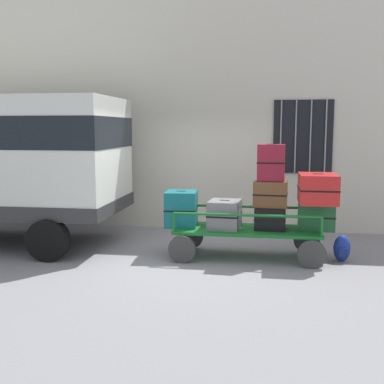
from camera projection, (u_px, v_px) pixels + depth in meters
name	position (u px, v px, depth m)	size (l,w,h in m)	color
ground_plane	(193.00, 255.00, 8.12)	(40.00, 40.00, 0.00)	gray
building_wall	(209.00, 113.00, 10.07)	(12.00, 0.38, 5.00)	beige
luggage_cart	(247.00, 234.00, 7.92)	(2.51, 1.02, 0.50)	#146023
cart_railing	(247.00, 213.00, 7.87)	(2.38, 0.88, 0.33)	#146023
suitcase_left_bottom	(181.00, 209.00, 8.08)	(0.57, 0.59, 0.61)	#0F5960
suitcase_midleft_bottom	(225.00, 214.00, 7.90)	(0.57, 0.64, 0.48)	slate
suitcase_center_bottom	(270.00, 218.00, 7.84)	(0.53, 0.45, 0.38)	black
suitcase_center_middle	(270.00, 194.00, 7.80)	(0.58, 0.44, 0.44)	brown
suitcase_center_top	(271.00, 162.00, 7.74)	(0.47, 0.36, 0.60)	maroon
suitcase_midright_bottom	(316.00, 217.00, 7.74)	(0.63, 0.33, 0.47)	#194C28
suitcase_midright_middle	(318.00, 189.00, 7.62)	(0.61, 0.77, 0.48)	#B21E1E
backpack	(342.00, 249.00, 7.71)	(0.27, 0.22, 0.44)	navy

